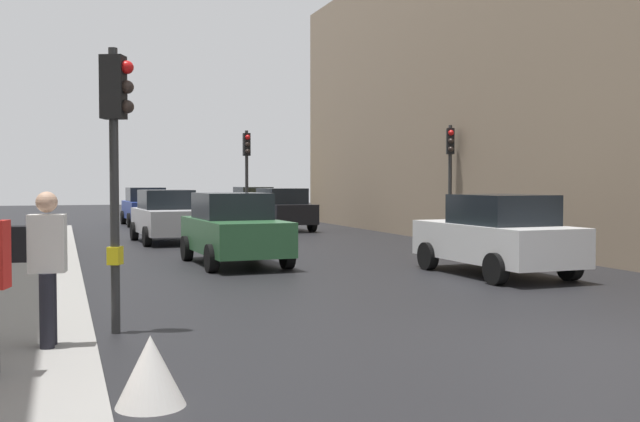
% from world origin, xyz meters
% --- Properties ---
extents(ground_plane, '(120.00, 120.00, 0.00)m').
position_xyz_m(ground_plane, '(0.00, 0.00, 0.00)').
color(ground_plane, black).
extents(building_facade_right, '(12.00, 29.44, 10.62)m').
position_xyz_m(building_facade_right, '(11.93, 14.31, 5.31)').
color(building_facade_right, gray).
rests_on(building_facade_right, ground).
extents(traffic_light_mid_street, '(0.34, 0.45, 3.87)m').
position_xyz_m(traffic_light_mid_street, '(5.62, 13.74, 2.67)').
color(traffic_light_mid_street, '#2D2D2D').
rests_on(traffic_light_mid_street, ground).
extents(traffic_light_near_right, '(0.45, 0.34, 3.82)m').
position_xyz_m(traffic_light_near_right, '(-5.61, 2.63, 2.63)').
color(traffic_light_near_right, '#2D2D2D').
rests_on(traffic_light_near_right, ground).
extents(traffic_light_far_median, '(0.24, 0.43, 3.95)m').
position_xyz_m(traffic_light_far_median, '(0.24, 19.48, 2.72)').
color(traffic_light_far_median, '#2D2D2D').
rests_on(traffic_light_far_median, ground).
extents(car_green_estate, '(2.17, 4.28, 1.76)m').
position_xyz_m(car_green_estate, '(-2.31, 10.28, 0.88)').
color(car_green_estate, '#2D6038').
rests_on(car_green_estate, ground).
extents(car_blue_van, '(2.12, 4.25, 1.76)m').
position_xyz_m(car_blue_van, '(-2.60, 27.72, 0.88)').
color(car_blue_van, navy).
rests_on(car_blue_van, ground).
extents(car_dark_suv, '(2.27, 4.32, 1.76)m').
position_xyz_m(car_dark_suv, '(2.32, 22.19, 0.88)').
color(car_dark_suv, black).
rests_on(car_dark_suv, ground).
extents(car_silver_hatchback, '(2.20, 4.29, 1.76)m').
position_xyz_m(car_silver_hatchback, '(-2.97, 17.52, 0.88)').
color(car_silver_hatchback, '#BCBCC1').
rests_on(car_silver_hatchback, ground).
extents(car_yellow_taxi, '(2.16, 4.27, 1.76)m').
position_xyz_m(car_yellow_taxi, '(3.03, 29.93, 0.88)').
color(car_yellow_taxi, yellow).
rests_on(car_yellow_taxi, ground).
extents(car_white_compact, '(2.13, 4.26, 1.76)m').
position_xyz_m(car_white_compact, '(2.63, 6.31, 0.88)').
color(car_white_compact, silver).
rests_on(car_white_compact, ground).
extents(pedestrian_with_black_backpack, '(0.63, 0.37, 1.77)m').
position_xyz_m(pedestrian_with_black_backpack, '(-6.50, 1.33, 1.16)').
color(pedestrian_with_black_backpack, black).
rests_on(pedestrian_with_black_backpack, sidewalk_kerb).
extents(warning_sign_triangle, '(0.64, 0.64, 0.65)m').
position_xyz_m(warning_sign_triangle, '(-5.55, -0.83, 0.33)').
color(warning_sign_triangle, silver).
rests_on(warning_sign_triangle, ground).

